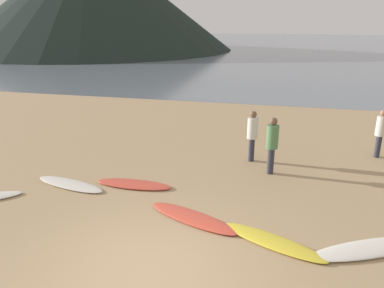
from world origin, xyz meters
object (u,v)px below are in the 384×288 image
surfboard_3 (193,218)px  person_1 (252,132)px  surfboard_2 (134,184)px  person_0 (272,141)px  surfboard_4 (273,241)px  surfboard_1 (70,184)px  surfboard_5 (370,249)px  person_3 (381,130)px

surfboard_3 → person_1: person_1 is taller
surfboard_2 → person_0: person_0 is taller
surfboard_2 → surfboard_4: bearing=-27.3°
person_1 → surfboard_1: bearing=33.0°
surfboard_4 → person_1: person_1 is taller
surfboard_2 → person_0: 3.95m
surfboard_1 → surfboard_2: (1.64, 0.39, 0.00)m
surfboard_3 → surfboard_5: 3.55m
surfboard_2 → person_3: (6.68, 3.84, 0.87)m
surfboard_1 → surfboard_2: bearing=26.2°
surfboard_5 → person_0: person_0 is taller
surfboard_2 → person_3: person_3 is taller
surfboard_5 → person_3: (1.23, 5.47, 0.87)m
surfboard_3 → surfboard_4: same height
surfboard_1 → person_1: size_ratio=1.35×
surfboard_1 → surfboard_3: 3.68m
surfboard_1 → surfboard_4: bearing=-2.5°
surfboard_5 → person_0: bearing=93.5°
surfboard_1 → surfboard_5: surfboard_5 is taller
surfboard_5 → person_0: size_ratio=1.56×
surfboard_2 → person_0: (3.45, 1.69, 0.92)m
surfboard_2 → person_3: 7.76m
surfboard_1 → surfboard_3: size_ratio=0.94×
surfboard_1 → person_3: (8.33, 4.23, 0.87)m
surfboard_1 → person_3: person_3 is taller
surfboard_2 → person_1: bearing=41.4°
surfboard_2 → surfboard_5: 5.70m
surfboard_2 → surfboard_5: bearing=-17.3°
person_0 → person_1: size_ratio=1.04×
person_1 → person_3: size_ratio=1.03×
surfboard_1 → person_1: bearing=46.1°
surfboard_5 → surfboard_4: bearing=158.7°
surfboard_5 → person_1: size_ratio=1.62×
person_1 → surfboard_5: bearing=121.8°
surfboard_4 → surfboard_5: (1.81, 0.20, 0.00)m
person_3 → person_1: bearing=54.9°
person_1 → person_3: (3.85, 1.29, -0.02)m
surfboard_2 → person_1: size_ratio=1.29×
person_0 → surfboard_5: bearing=-174.2°
surfboard_1 → surfboard_2: size_ratio=1.04×
surfboard_5 → person_1: bearing=94.4°
surfboard_4 → surfboard_5: size_ratio=0.86×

